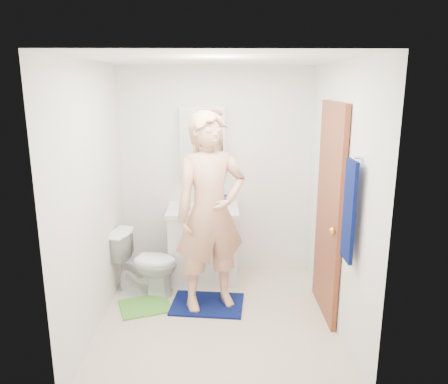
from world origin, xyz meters
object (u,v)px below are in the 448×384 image
at_px(vanity_cabinet, 203,246).
at_px(man, 211,213).
at_px(towel, 349,211).
at_px(toothbrush_cup, 224,200).
at_px(medicine_cabinet, 203,138).
at_px(soap_dispenser, 186,201).
at_px(toilet, 145,262).

distance_m(vanity_cabinet, man, 0.90).
bearing_deg(vanity_cabinet, towel, -51.53).
xyz_separation_m(towel, toothbrush_cup, (-0.95, 1.60, -0.35)).
bearing_deg(man, vanity_cabinet, 77.80).
relative_size(towel, toothbrush_cup, 5.82).
relative_size(vanity_cabinet, towel, 1.00).
height_order(toothbrush_cup, man, man).
xyz_separation_m(vanity_cabinet, medicine_cabinet, (0.00, 0.22, 1.20)).
bearing_deg(medicine_cabinet, soap_dispenser, -122.58).
height_order(medicine_cabinet, toilet, medicine_cabinet).
bearing_deg(towel, toothbrush_cup, 120.54).
xyz_separation_m(vanity_cabinet, toilet, (-0.61, -0.35, -0.05)).
distance_m(toilet, soap_dispenser, 0.79).
relative_size(medicine_cabinet, towel, 0.87).
distance_m(towel, toilet, 2.30).
relative_size(medicine_cabinet, toilet, 1.01).
height_order(medicine_cabinet, toothbrush_cup, medicine_cabinet).
bearing_deg(soap_dispenser, vanity_cabinet, 19.42).
bearing_deg(medicine_cabinet, towel, -55.39).
bearing_deg(man, towel, -57.31).
relative_size(medicine_cabinet, toothbrush_cup, 5.09).
xyz_separation_m(medicine_cabinet, towel, (1.18, -1.71, -0.35)).
bearing_deg(toothbrush_cup, towel, -59.46).
height_order(towel, man, man).
relative_size(medicine_cabinet, man, 0.36).
bearing_deg(soap_dispenser, toothbrush_cup, 23.89).
bearing_deg(vanity_cabinet, toothbrush_cup, 27.25).
relative_size(toothbrush_cup, man, 0.07).
xyz_separation_m(vanity_cabinet, toothbrush_cup, (0.23, 0.12, 0.50)).
xyz_separation_m(soap_dispenser, toothbrush_cup, (0.42, 0.19, -0.05)).
distance_m(vanity_cabinet, toothbrush_cup, 0.57).
relative_size(vanity_cabinet, medicine_cabinet, 1.14).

